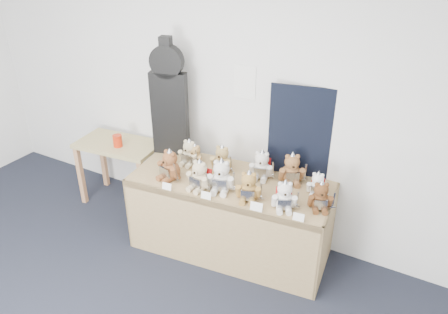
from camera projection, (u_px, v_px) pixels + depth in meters
The scene contains 22 objects.
room_shell at pixel (245, 82), 3.79m from camera, with size 6.00×6.00×6.00m.
display_table at pixel (228, 200), 3.80m from camera, with size 1.83×0.93×0.73m.
side_table at pixel (119, 153), 4.55m from camera, with size 0.89×0.56×0.71m.
guitar_case at pixel (169, 99), 4.00m from camera, with size 0.35×0.19×1.12m.
navy_board at pixel (304, 133), 3.68m from camera, with size 0.61×0.02×0.82m, color black.
red_cup at pixel (118, 141), 4.39m from camera, with size 0.09×0.09×0.12m, color red.
teddy_front_far_left at pixel (170, 166), 3.76m from camera, with size 0.25×0.22×0.30m.
teddy_front_left at pixel (200, 176), 3.62m from camera, with size 0.24×0.21×0.29m.
teddy_front_centre at pixel (221, 177), 3.59m from camera, with size 0.27×0.24×0.32m.
teddy_front_right at pixel (249, 187), 3.47m from camera, with size 0.24×0.22×0.29m.
teddy_front_far_right at pixel (284, 197), 3.36m from camera, with size 0.23×0.22×0.27m.
teddy_front_end at pixel (321, 197), 3.36m from camera, with size 0.22×0.21×0.27m.
teddy_back_left at pixel (189, 153), 4.00m from camera, with size 0.22×0.17×0.27m.
teddy_back_centre_left at pixel (222, 160), 3.88m from camera, with size 0.23×0.19×0.28m.
teddy_back_centre_right at pixel (262, 166), 3.78m from camera, with size 0.24×0.22×0.29m.
teddy_back_right at pixel (292, 170), 3.71m from camera, with size 0.25×0.25×0.30m.
teddy_back_end at pixel (317, 185), 3.55m from camera, with size 0.19×0.17×0.23m.
teddy_back_far_left at pixel (195, 156), 3.99m from camera, with size 0.19×0.16×0.23m.
entry_card_a at pixel (167, 186), 3.64m from camera, with size 0.08×0.00×0.06m, color white.
entry_card_b at pixel (206, 195), 3.51m from camera, with size 0.09×0.00×0.06m, color white.
entry_card_c at pixel (256, 207), 3.37m from camera, with size 0.10×0.00×0.07m, color white.
entry_card_d at pixel (299, 217), 3.25m from camera, with size 0.09×0.00×0.06m, color white.
Camera 1 is at (1.78, -0.78, 2.70)m, focal length 35.00 mm.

